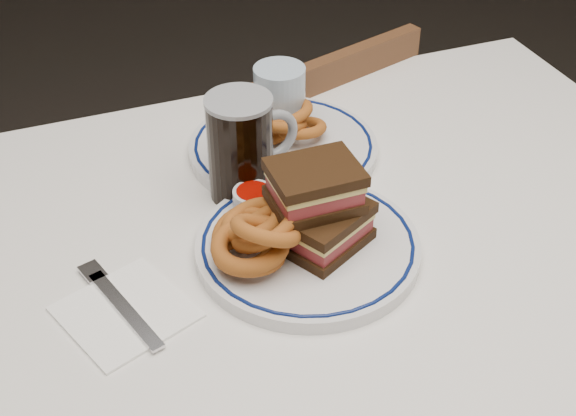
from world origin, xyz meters
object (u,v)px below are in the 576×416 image
object	(u,v)px
reuben_sandwich	(320,207)
beer_mug	(242,146)
chair_far	(297,201)
far_plate	(283,147)
main_plate	(308,246)

from	to	relation	value
reuben_sandwich	beer_mug	xyz separation A→B (m)	(-0.05, 0.16, 0.00)
chair_far	far_plate	distance (m)	0.44
far_plate	main_plate	bearing A→B (deg)	-103.01
beer_mug	far_plate	distance (m)	0.13
far_plate	chair_far	bearing A→B (deg)	64.17
main_plate	reuben_sandwich	world-z (taller)	reuben_sandwich
main_plate	far_plate	size ratio (longest dim) A/B	1.02
main_plate	beer_mug	world-z (taller)	beer_mug
reuben_sandwich	main_plate	bearing A→B (deg)	163.91
chair_far	main_plate	xyz separation A→B (m)	(-0.18, -0.49, 0.33)
far_plate	beer_mug	bearing A→B (deg)	-140.21
chair_far	reuben_sandwich	xyz separation A→B (m)	(-0.17, -0.49, 0.39)
beer_mug	far_plate	world-z (taller)	beer_mug
beer_mug	reuben_sandwich	bearing A→B (deg)	-73.34
beer_mug	main_plate	bearing A→B (deg)	-77.60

